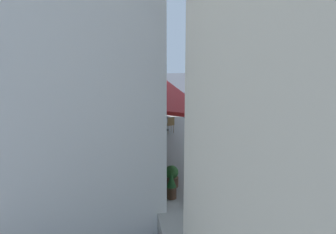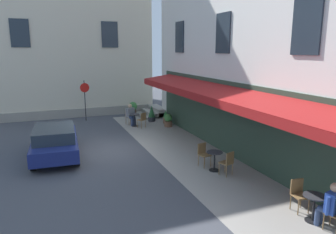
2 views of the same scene
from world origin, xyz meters
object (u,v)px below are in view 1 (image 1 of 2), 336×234
object	(u,v)px
cafe_table_streetside	(147,107)
cafe_chair_wicker_facing_street	(165,100)
cafe_chair_wicker_kerbside	(170,123)
cafe_table_mid_terrace	(230,179)
seated_patron_in_blue	(145,103)
cafe_chair_wicker_back_row	(149,100)
parked_car_navy	(293,132)
cafe_table_near_entrance	(166,122)
potted_plant_entrance_right	(197,194)
cafe_chair_wicker_corner_left	(243,185)
potted_plant_entrance_left	(246,220)
potted_plant_by_steps	(172,176)
cafe_chair_wicker_corner_right	(147,108)
cafe_chair_wicker_by_window	(161,118)
cafe_chair_wicker_under_awning	(144,105)
potted_plant_under_sign	(171,186)
cafe_table_far_end	(157,101)
cafe_chair_wicker_near_door	(216,172)
seated_companion_in_grey	(239,178)

from	to	relation	value
cafe_table_streetside	cafe_chair_wicker_facing_street	xyz separation A→B (m)	(-2.27, 1.65, 0.06)
cafe_chair_wicker_kerbside	cafe_table_mid_terrace	xyz separation A→B (m)	(7.37, 0.73, -0.06)
cafe_chair_wicker_kerbside	seated_patron_in_blue	bearing A→B (deg)	-170.00
cafe_chair_wicker_back_row	parked_car_navy	size ratio (longest dim) A/B	0.21
cafe_table_near_entrance	potted_plant_entrance_right	world-z (taller)	potted_plant_entrance_right
cafe_chair_wicker_corner_left	cafe_chair_wicker_back_row	distance (m)	15.19
potted_plant_entrance_left	potted_plant_by_steps	bearing A→B (deg)	-157.71
cafe_chair_wicker_corner_right	seated_patron_in_blue	xyz separation A→B (m)	(-1.04, -0.03, 0.14)
cafe_chair_wicker_by_window	cafe_table_mid_terrace	bearing A→B (deg)	7.28
cafe_chair_wicker_under_awning	seated_patron_in_blue	distance (m)	0.26
cafe_table_streetside	potted_plant_under_sign	size ratio (longest dim) A/B	0.87
cafe_chair_wicker_by_window	cafe_chair_wicker_corner_left	distance (m)	9.27
cafe_chair_wicker_back_row	potted_plant_under_sign	xyz separation A→B (m)	(14.55, -0.84, -0.13)
cafe_chair_wicker_corner_left	cafe_table_far_end	xyz separation A→B (m)	(-15.07, -0.73, -0.06)
cafe_chair_wicker_by_window	potted_plant_entrance_left	distance (m)	11.05
seated_patron_in_blue	parked_car_navy	size ratio (longest dim) A/B	0.29
cafe_chair_wicker_corner_left	potted_plant_entrance_right	world-z (taller)	potted_plant_entrance_right
potted_plant_entrance_left	cafe_chair_wicker_facing_street	bearing A→B (deg)	178.00
cafe_table_mid_terrace	cafe_chair_wicker_near_door	size ratio (longest dim) A/B	0.82
cafe_chair_wicker_by_window	seated_companion_in_grey	size ratio (longest dim) A/B	0.70
cafe_chair_wicker_kerbside	parked_car_navy	bearing A→B (deg)	58.66
cafe_table_near_entrance	cafe_chair_wicker_corner_left	xyz separation A→B (m)	(8.58, 1.10, 0.06)
cafe_chair_wicker_back_row	seated_patron_in_blue	bearing A→B (deg)	-13.72
cafe_table_far_end	seated_patron_in_blue	size ratio (longest dim) A/B	0.59
cafe_chair_wicker_by_window	cafe_chair_wicker_facing_street	distance (m)	5.93
cafe_chair_wicker_corner_right	cafe_table_far_end	xyz separation A→B (m)	(-2.98, 1.09, -0.06)
cafe_chair_wicker_by_window	seated_patron_in_blue	distance (m)	3.98
seated_patron_in_blue	potted_plant_entrance_left	xyz separation A→B (m)	(14.98, 1.16, -0.17)
cafe_chair_wicker_corner_left	potted_plant_entrance_left	size ratio (longest dim) A/B	0.97
potted_plant_under_sign	potted_plant_by_steps	xyz separation A→B (m)	(-0.84, 0.16, -0.04)
potted_plant_entrance_left	cafe_table_streetside	bearing A→B (deg)	-175.83
cafe_table_near_entrance	cafe_table_mid_terrace	size ratio (longest dim) A/B	1.00
cafe_chair_wicker_corner_left	potted_plant_under_sign	world-z (taller)	cafe_chair_wicker_corner_left
cafe_table_mid_terrace	seated_companion_in_grey	bearing A→B (deg)	18.85
cafe_table_mid_terrace	seated_patron_in_blue	world-z (taller)	seated_patron_in_blue
cafe_table_streetside	cafe_chair_wicker_facing_street	world-z (taller)	cafe_chair_wicker_facing_street
cafe_chair_wicker_corner_right	cafe_chair_wicker_under_awning	xyz separation A→B (m)	(-1.24, -0.08, 0.00)
cafe_table_mid_terrace	cafe_chair_wicker_near_door	distance (m)	0.63
cafe_chair_wicker_kerbside	cafe_chair_wicker_by_window	distance (m)	1.26
cafe_chair_wicker_kerbside	cafe_chair_wicker_by_window	bearing A→B (deg)	-163.41
cafe_chair_wicker_corner_left	potted_plant_entrance_left	distance (m)	1.98
potted_plant_entrance_left	potted_plant_entrance_right	size ratio (longest dim) A/B	0.90
cafe_chair_wicker_kerbside	cafe_table_streetside	xyz separation A→B (m)	(-4.75, -0.81, -0.06)
cafe_chair_wicker_corner_right	cafe_table_mid_terrace	bearing A→B (deg)	7.98
cafe_chair_wicker_by_window	cafe_chair_wicker_under_awning	world-z (taller)	same
cafe_chair_wicker_corner_right	cafe_chair_wicker_corner_left	bearing A→B (deg)	8.54
parked_car_navy	potted_plant_entrance_right	bearing A→B (deg)	-50.38
cafe_table_far_end	cafe_chair_wicker_kerbside	bearing A→B (deg)	-1.70
cafe_chair_wicker_under_awning	cafe_table_far_end	world-z (taller)	cafe_chair_wicker_under_awning
cafe_table_streetside	cafe_chair_wicker_back_row	distance (m)	2.45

